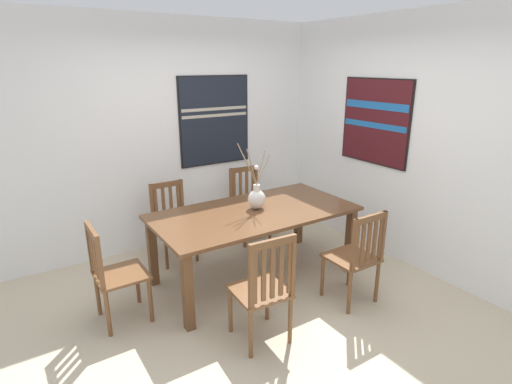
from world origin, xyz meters
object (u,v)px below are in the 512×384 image
at_px(centerpiece_vase, 257,198).
at_px(painting_on_side_wall, 375,122).
at_px(dining_table, 254,219).
at_px(chair_0, 114,272).
at_px(chair_3, 264,288).
at_px(chair_4, 248,203).
at_px(painting_on_back_wall, 215,121).
at_px(chair_1, 172,220).
at_px(chair_2, 357,256).

relative_size(centerpiece_vase, painting_on_side_wall, 0.70).
bearing_deg(centerpiece_vase, painting_on_side_wall, -3.89).
relative_size(dining_table, chair_0, 2.24).
distance_m(chair_0, chair_3, 1.31).
xyz_separation_m(centerpiece_vase, chair_4, (0.44, 0.87, -0.39)).
bearing_deg(painting_on_back_wall, centerpiece_vase, -99.06).
relative_size(centerpiece_vase, chair_1, 0.76).
distance_m(chair_2, painting_on_back_wall, 2.47).
xyz_separation_m(chair_3, chair_4, (0.99, 1.83, -0.02)).
xyz_separation_m(dining_table, chair_4, (0.49, 0.91, -0.18)).
height_order(chair_1, chair_2, chair_2).
bearing_deg(centerpiece_vase, chair_1, 124.59).
xyz_separation_m(chair_1, painting_on_side_wall, (2.15, -0.97, 1.07)).
bearing_deg(painting_on_back_wall, dining_table, -101.03).
height_order(chair_3, painting_on_back_wall, painting_on_back_wall).
bearing_deg(chair_4, chair_3, -118.46).
bearing_deg(chair_2, painting_on_side_wall, 38.13).
distance_m(chair_3, painting_on_back_wall, 2.58).
distance_m(chair_1, painting_on_side_wall, 2.59).
xyz_separation_m(centerpiece_vase, painting_on_side_wall, (1.56, -0.11, 0.67)).
height_order(dining_table, painting_on_side_wall, painting_on_side_wall).
bearing_deg(painting_on_back_wall, chair_4, -61.31).
distance_m(chair_0, painting_on_side_wall, 3.22).
relative_size(chair_0, chair_2, 0.99).
relative_size(chair_3, painting_on_back_wall, 0.87).
xyz_separation_m(chair_3, painting_on_back_wall, (0.76, 2.25, 0.99)).
relative_size(painting_on_back_wall, painting_on_side_wall, 1.14).
relative_size(dining_table, chair_4, 2.23).
xyz_separation_m(chair_1, chair_2, (1.08, -1.81, 0.02)).
xyz_separation_m(chair_2, painting_on_side_wall, (1.07, 0.84, 1.05)).
bearing_deg(painting_on_side_wall, chair_3, -157.86).
bearing_deg(dining_table, chair_2, -59.18).
relative_size(chair_2, chair_4, 1.01).
bearing_deg(painting_on_side_wall, chair_2, -141.87).
bearing_deg(chair_1, chair_3, -88.85).
distance_m(centerpiece_vase, chair_3, 1.18).
xyz_separation_m(chair_1, chair_3, (0.04, -1.83, 0.03)).
xyz_separation_m(chair_3, painting_on_side_wall, (2.12, 0.86, 1.04)).
height_order(chair_0, painting_on_side_wall, painting_on_side_wall).
xyz_separation_m(centerpiece_vase, chair_0, (-1.48, -0.03, -0.39)).
bearing_deg(chair_4, chair_0, -154.88).
distance_m(centerpiece_vase, chair_0, 1.53).
bearing_deg(centerpiece_vase, chair_0, -178.78).
distance_m(chair_0, chair_2, 2.17).
relative_size(chair_1, chair_2, 0.96).
height_order(chair_0, chair_1, chair_0).
xyz_separation_m(dining_table, chair_2, (0.54, -0.91, -0.18)).
bearing_deg(painting_on_back_wall, painting_on_side_wall, -45.83).
bearing_deg(chair_3, chair_2, 1.03).
bearing_deg(chair_0, chair_3, -45.49).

